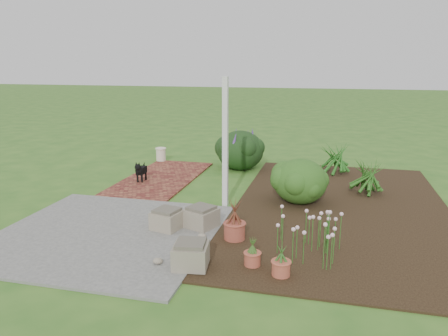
% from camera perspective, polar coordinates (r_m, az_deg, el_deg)
% --- Properties ---
extents(ground, '(80.00, 80.00, 0.00)m').
position_cam_1_polar(ground, '(8.55, -1.96, -5.10)').
color(ground, '#316720').
rests_on(ground, ground).
extents(concrete_patio, '(3.50, 3.50, 0.04)m').
position_cam_1_polar(concrete_patio, '(7.49, -15.09, -8.23)').
color(concrete_patio, '#5A5A58').
rests_on(concrete_patio, ground).
extents(brick_path, '(1.60, 3.50, 0.04)m').
position_cam_1_polar(brick_path, '(10.67, -8.17, -1.29)').
color(brick_path, maroon).
rests_on(brick_path, ground).
extents(garden_bed, '(4.00, 7.00, 0.03)m').
position_cam_1_polar(garden_bed, '(8.72, 15.05, -5.10)').
color(garden_bed, black).
rests_on(garden_bed, ground).
extents(veranda_post, '(0.10, 0.10, 2.50)m').
position_cam_1_polar(veranda_post, '(8.25, 0.17, 3.19)').
color(veranda_post, white).
rests_on(veranda_post, ground).
extents(stone_trough_near, '(0.52, 0.52, 0.31)m').
position_cam_1_polar(stone_trough_near, '(6.06, -4.35, -11.35)').
color(stone_trough_near, gray).
rests_on(stone_trough_near, concrete_patio).
extents(stone_trough_mid, '(0.53, 0.53, 0.29)m').
position_cam_1_polar(stone_trough_mid, '(7.40, -7.44, -6.75)').
color(stone_trough_mid, gray).
rests_on(stone_trough_mid, concrete_patio).
extents(stone_trough_far, '(0.60, 0.60, 0.31)m').
position_cam_1_polar(stone_trough_far, '(7.42, -2.97, -6.53)').
color(stone_trough_far, gray).
rests_on(stone_trough_far, concrete_patio).
extents(black_dog, '(0.18, 0.52, 0.45)m').
position_cam_1_polar(black_dog, '(10.31, -10.82, -0.27)').
color(black_dog, black).
rests_on(black_dog, brick_path).
extents(cream_ceramic_urn, '(0.34, 0.34, 0.36)m').
position_cam_1_polar(cream_ceramic_urn, '(12.42, -8.24, 1.78)').
color(cream_ceramic_urn, '#EFE2C5').
rests_on(cream_ceramic_urn, brick_path).
extents(evergreen_shrub, '(1.30, 1.30, 0.90)m').
position_cam_1_polar(evergreen_shrub, '(8.76, 9.93, -1.56)').
color(evergreen_shrub, '#0D3B15').
rests_on(evergreen_shrub, garden_bed).
extents(agapanthus_clump_back, '(1.26, 1.26, 0.88)m').
position_cam_1_polar(agapanthus_clump_back, '(9.68, 18.17, -0.64)').
color(agapanthus_clump_back, '#0D3A0B').
rests_on(agapanthus_clump_back, garden_bed).
extents(agapanthus_clump_front, '(1.17, 1.17, 0.89)m').
position_cam_1_polar(agapanthus_clump_front, '(11.22, 14.29, 1.56)').
color(agapanthus_clump_front, '#0F3E14').
rests_on(agapanthus_clump_front, garden_bed).
extents(pink_flower_patch, '(1.38, 1.38, 0.67)m').
position_cam_1_polar(pink_flower_patch, '(6.48, 11.06, -8.20)').
color(pink_flower_patch, '#113D0F').
rests_on(pink_flower_patch, garden_bed).
extents(terracotta_pot_bronze, '(0.41, 0.41, 0.27)m').
position_cam_1_polar(terracotta_pot_bronze, '(6.95, 1.39, -8.20)').
color(terracotta_pot_bronze, '#A24937').
rests_on(terracotta_pot_bronze, garden_bed).
extents(terracotta_pot_small_left, '(0.28, 0.28, 0.20)m').
position_cam_1_polar(terracotta_pot_small_left, '(5.90, 7.46, -12.83)').
color(terracotta_pot_small_left, '#B5553D').
rests_on(terracotta_pot_small_left, garden_bed).
extents(terracotta_pot_small_right, '(0.28, 0.28, 0.19)m').
position_cam_1_polar(terracotta_pot_small_right, '(6.13, 3.73, -11.73)').
color(terracotta_pot_small_right, '#B1523B').
rests_on(terracotta_pot_small_right, garden_bed).
extents(purple_flowering_bush, '(1.32, 1.32, 1.04)m').
position_cam_1_polar(purple_flowering_bush, '(11.46, 2.13, 2.46)').
color(purple_flowering_bush, black).
rests_on(purple_flowering_bush, ground).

